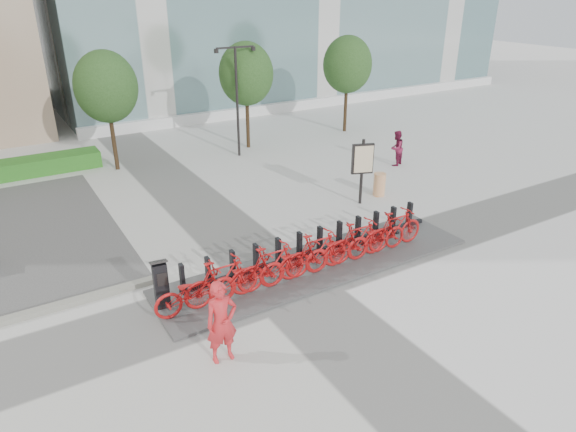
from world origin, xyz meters
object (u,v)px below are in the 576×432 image
pedestrian (396,148)px  map_sign (363,162)px  kiosk (161,284)px  worker_red (222,322)px  construction_barrel (379,184)px  bike_0 (195,291)px

pedestrian → map_sign: bearing=9.5°
kiosk → worker_red: worker_red is taller
map_sign → kiosk: bearing=-141.5°
kiosk → map_sign: size_ratio=0.55×
pedestrian → construction_barrel: (-3.01, -2.43, -0.35)m
construction_barrel → map_sign: map_sign is taller
map_sign → construction_barrel: bearing=33.5°
kiosk → map_sign: 9.04m
kiosk → bike_0: bearing=-34.9°
worker_red → construction_barrel: bearing=33.6°
bike_0 → worker_red: bearing=175.8°
kiosk → pedestrian: pedestrian is taller
kiosk → map_sign: map_sign is taller
kiosk → worker_red: size_ratio=0.70×
bike_0 → pedestrian: pedestrian is taller
kiosk → pedestrian: size_ratio=0.85×
worker_red → pedestrian: bearing=35.5°
kiosk → worker_red: 2.58m
worker_red → construction_barrel: (9.15, 5.63, -0.52)m
kiosk → construction_barrel: size_ratio=1.52×
bike_0 → worker_red: 1.97m
bike_0 → kiosk: 0.88m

